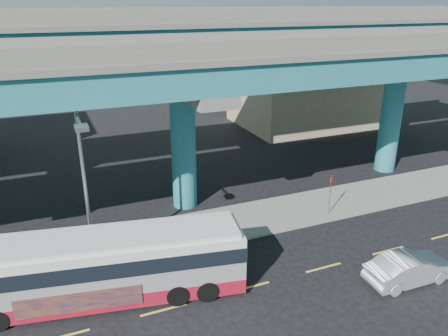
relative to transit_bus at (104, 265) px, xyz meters
name	(u,v)px	position (x,y,z in m)	size (l,w,h in m)	color
ground	(247,284)	(6.01, -1.44, -1.67)	(120.00, 120.00, 0.00)	black
sidewalk	(205,228)	(6.01, 4.06, -1.60)	(70.00, 4.00, 0.15)	gray
lane_markings	(249,287)	(6.01, -1.74, -1.67)	(58.00, 0.12, 0.01)	#D8C64C
viaduct	(180,57)	(6.01, 7.67, 7.47)	(52.00, 12.40, 11.70)	#256D8C
building_beige	(308,90)	(24.01, 21.55, 1.84)	(14.00, 10.23, 7.00)	tan
transit_bus	(104,265)	(0.00, 0.00, 0.00)	(12.13, 4.62, 3.05)	maroon
sedan	(410,268)	(12.94, -4.16, -0.97)	(4.29, 1.61, 1.40)	#A4A4A8
street_lamp	(84,173)	(-0.22, 2.01, 3.48)	(0.50, 2.51, 7.69)	gray
stop_sign	(331,186)	(13.48, 2.74, 0.31)	(0.60, 0.53, 2.55)	gray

